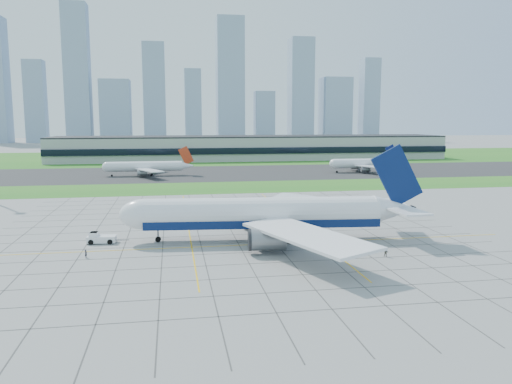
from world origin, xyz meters
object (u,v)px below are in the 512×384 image
crew_near (86,254)px  distant_jet_2 (363,163)px  pushback_tug (100,238)px  crew_far (386,252)px  airliner (264,214)px  distant_jet_1 (146,166)px

crew_near → distant_jet_2: size_ratio=0.04×
pushback_tug → crew_far: size_ratio=4.99×
airliner → pushback_tug: size_ratio=7.60×
crew_far → distant_jet_2: distant_jet_2 is taller
crew_far → crew_near: bearing=-174.9°
distant_jet_2 → crew_near: bearing=-128.2°
pushback_tug → distant_jet_2: distant_jet_2 is taller
distant_jet_1 → airliner: bearing=-76.9°
airliner → crew_far: 27.55m
distant_jet_1 → pushback_tug: bearing=-91.6°
crew_far → distant_jet_1: bearing=122.9°
crew_near → pushback_tug: bearing=17.2°
pushback_tug → distant_jet_1: 132.76m
airliner → crew_far: bearing=-34.8°
distant_jet_1 → distant_jet_2: (107.94, -0.97, -0.00)m
pushback_tug → airliner: bearing=-0.0°
crew_near → crew_far: bearing=-76.2°
crew_near → distant_jet_1: size_ratio=0.04×
airliner → pushback_tug: 35.87m
crew_near → distant_jet_1: bearing=20.8°
airliner → crew_far: (20.78, -17.42, -4.88)m
airliner → distant_jet_1: 139.54m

